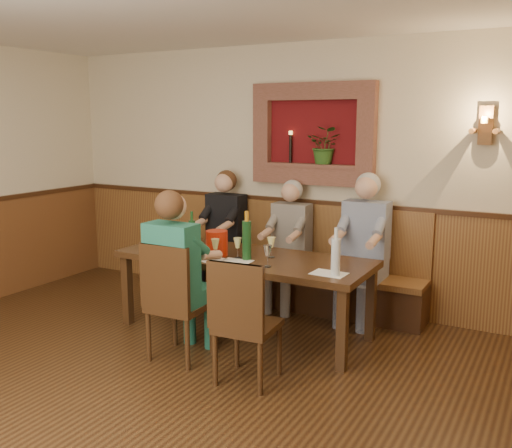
{
  "coord_description": "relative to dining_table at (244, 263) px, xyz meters",
  "views": [
    {
      "loc": [
        2.6,
        -2.64,
        2.01
      ],
      "look_at": [
        0.1,
        1.9,
        1.05
      ],
      "focal_mm": 40.0,
      "sensor_mm": 36.0,
      "label": 1
    }
  ],
  "objects": [
    {
      "name": "ground_plane",
      "position": [
        0.0,
        -1.85,
        -0.68
      ],
      "size": [
        6.0,
        6.0,
        0.0
      ],
      "primitive_type": "plane",
      "color": "black",
      "rests_on": "ground"
    },
    {
      "name": "room_shell",
      "position": [
        0.0,
        -1.85,
        1.21
      ],
      "size": [
        6.04,
        6.04,
        2.82
      ],
      "color": "beige",
      "rests_on": "ground"
    },
    {
      "name": "wainscoting",
      "position": [
        0.0,
        -1.85,
        -0.09
      ],
      "size": [
        6.02,
        6.02,
        1.15
      ],
      "color": "brown",
      "rests_on": "ground"
    },
    {
      "name": "wall_niche",
      "position": [
        0.24,
        1.09,
        1.13
      ],
      "size": [
        1.36,
        0.3,
        1.06
      ],
      "color": "#580C0F",
      "rests_on": "ground"
    },
    {
      "name": "wall_sconce",
      "position": [
        1.9,
        1.08,
        1.27
      ],
      "size": [
        0.25,
        0.2,
        0.35
      ],
      "color": "brown",
      "rests_on": "ground"
    },
    {
      "name": "dining_table",
      "position": [
        0.0,
        0.0,
        0.0
      ],
      "size": [
        2.4,
        0.9,
        0.75
      ],
      "color": "#33200F",
      "rests_on": "ground"
    },
    {
      "name": "bench",
      "position": [
        0.0,
        0.94,
        -0.35
      ],
      "size": [
        3.0,
        0.45,
        1.11
      ],
      "color": "#381E0F",
      "rests_on": "ground"
    },
    {
      "name": "chair_near_left",
      "position": [
        -0.18,
        -0.79,
        -0.38
      ],
      "size": [
        0.47,
        0.47,
        1.02
      ],
      "rotation": [
        0.0,
        0.0,
        0.05
      ],
      "color": "#33200F",
      "rests_on": "ground"
    },
    {
      "name": "chair_near_right",
      "position": [
        0.54,
        -0.9,
        -0.39
      ],
      "size": [
        0.47,
        0.47,
        0.99
      ],
      "rotation": [
        0.0,
        0.0,
        0.08
      ],
      "color": "#33200F",
      "rests_on": "ground"
    },
    {
      "name": "person_bench_left",
      "position": [
        -0.77,
        0.84,
        -0.08
      ],
      "size": [
        0.43,
        0.52,
        1.44
      ],
      "color": "black",
      "rests_on": "ground"
    },
    {
      "name": "person_bench_mid",
      "position": [
        0.05,
        0.84,
        -0.11
      ],
      "size": [
        0.4,
        0.49,
        1.38
      ],
      "color": "#635D5A",
      "rests_on": "ground"
    },
    {
      "name": "person_bench_right",
      "position": [
        0.87,
        0.84,
        -0.06
      ],
      "size": [
        0.45,
        0.55,
        1.49
      ],
      "color": "navy",
      "rests_on": "ground"
    },
    {
      "name": "person_chair_front",
      "position": [
        -0.18,
        -0.78,
        -0.07
      ],
      "size": [
        0.43,
        0.53,
        1.45
      ],
      "color": "#164B50",
      "rests_on": "ground"
    },
    {
      "name": "spittoon_bucket",
      "position": [
        -0.23,
        -0.12,
        0.19
      ],
      "size": [
        0.23,
        0.23,
        0.23
      ],
      "primitive_type": "cylinder",
      "rotation": [
        0.0,
        0.0,
        0.11
      ],
      "color": "red",
      "rests_on": "dining_table"
    },
    {
      "name": "wine_bottle_green_a",
      "position": [
        0.1,
        -0.13,
        0.26
      ],
      "size": [
        0.11,
        0.11,
        0.45
      ],
      "rotation": [
        0.0,
        0.0,
        -0.37
      ],
      "color": "#19471E",
      "rests_on": "dining_table"
    },
    {
      "name": "wine_bottle_green_b",
      "position": [
        -0.62,
        0.04,
        0.22
      ],
      "size": [
        0.09,
        0.09,
        0.36
      ],
      "rotation": [
        0.0,
        0.0,
        0.38
      ],
      "color": "#19471E",
      "rests_on": "dining_table"
    },
    {
      "name": "water_bottle",
      "position": [
        1.0,
        -0.24,
        0.24
      ],
      "size": [
        0.09,
        0.09,
        0.4
      ],
      "rotation": [
        0.0,
        0.0,
        -0.15
      ],
      "color": "silver",
      "rests_on": "dining_table"
    },
    {
      "name": "tasting_sheet_a",
      "position": [
        -0.83,
        -0.09,
        0.08
      ],
      "size": [
        0.32,
        0.27,
        0.0
      ],
      "primitive_type": "cube",
      "rotation": [
        0.0,
        0.0,
        0.25
      ],
      "color": "white",
      "rests_on": "dining_table"
    },
    {
      "name": "tasting_sheet_b",
      "position": [
        0.06,
        -0.23,
        0.08
      ],
      "size": [
        0.28,
        0.21,
        0.0
      ],
      "primitive_type": "cube",
      "rotation": [
        0.0,
        0.0,
        0.07
      ],
      "color": "white",
      "rests_on": "dining_table"
    },
    {
      "name": "tasting_sheet_c",
      "position": [
        0.93,
        -0.21,
        0.08
      ],
      "size": [
        0.29,
        0.22,
        0.0
      ],
      "primitive_type": "cube",
      "rotation": [
        0.0,
        0.0,
        -0.05
      ],
      "color": "white",
      "rests_on": "dining_table"
    },
    {
      "name": "tasting_sheet_d",
      "position": [
        -0.23,
        -0.28,
        0.08
      ],
      "size": [
        0.35,
        0.28,
        0.0
      ],
      "primitive_type": "cube",
      "rotation": [
        0.0,
        0.0,
        -0.2
      ],
      "color": "white",
      "rests_on": "dining_table"
    },
    {
      "name": "wine_glass_0",
      "position": [
        -0.56,
        -0.2,
        0.17
      ],
      "size": [
        0.08,
        0.08,
        0.19
      ],
      "primitive_type": null,
      "color": "#FDF897",
      "rests_on": "dining_table"
    },
    {
      "name": "wine_glass_1",
      "position": [
        -0.3,
        0.05,
        0.17
      ],
      "size": [
        0.08,
        0.08,
        0.19
      ],
      "primitive_type": null,
      "color": "white",
      "rests_on": "dining_table"
    },
    {
      "name": "wine_glass_2",
      "position": [
        -0.79,
        0.07,
        0.17
      ],
      "size": [
        0.08,
        0.08,
        0.19
      ],
      "primitive_type": null,
      "color": "white",
      "rests_on": "dining_table"
    },
    {
      "name": "wine_glass_3",
      "position": [
        0.38,
        -0.26,
        0.17
      ],
      "size": [
        0.08,
        0.08,
        0.19
      ],
      "primitive_type": null,
      "color": "white",
      "rests_on": "dining_table"
    },
    {
      "name": "wine_glass_4",
      "position": [
        0.94,
        -0.11,
        0.17
      ],
      "size": [
        0.08,
        0.08,
        0.19
      ],
      "primitive_type": null,
      "color": "white",
      "rests_on": "dining_table"
    },
    {
      "name": "wine_glass_5",
      "position": [
        0.0,
        -0.12,
        0.17
      ],
      "size": [
        0.08,
        0.08,
        0.19
      ],
      "primitive_type": null,
      "color": "#FDF897",
      "rests_on": "dining_table"
    },
    {
      "name": "wine_glass_6",
      "position": [
        -0.15,
        -0.26,
        0.17
      ],
      "size": [
        0.08,
        0.08,
        0.19
      ],
      "primitive_type": null,
      "color": "#FDF897",
      "rests_on": "dining_table"
    },
    {
      "name": "wine_glass_7",
      "position": [
        -0.9,
        -0.16,
        0.17
      ],
      "size": [
        0.08,
        0.08,
        0.19
      ],
      "primitive_type": null,
      "color": "#FDF897",
      "rests_on": "dining_table"
    },
    {
      "name": "wine_glass_8",
      "position": [
        0.26,
        0.05,
        0.17
      ],
      "size": [
        0.08,
        0.08,
        0.19
      ],
      "primitive_type": null,
      "color": "#FDF897",
      "rests_on": "dining_table"
    }
  ]
}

